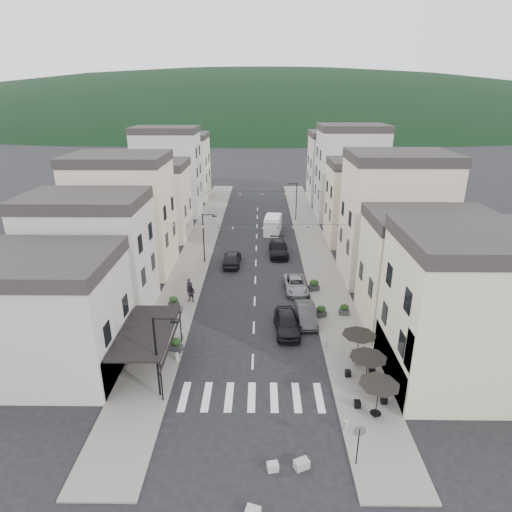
{
  "coord_description": "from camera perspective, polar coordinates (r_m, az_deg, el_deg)",
  "views": [
    {
      "loc": [
        0.56,
        -21.21,
        18.99
      ],
      "look_at": [
        0.1,
        19.15,
        3.5
      ],
      "focal_mm": 30.0,
      "sensor_mm": 36.0,
      "label": 1
    }
  ],
  "objects": [
    {
      "name": "buildings_row_right",
      "position": [
        60.8,
        14.05,
        8.34
      ],
      "size": [
        10.2,
        54.16,
        14.5
      ],
      "color": "#BFBA98",
      "rests_on": "ground"
    },
    {
      "name": "bistro_building",
      "position": [
        32.03,
        26.61,
        -7.33
      ],
      "size": [
        10.0,
        8.0,
        10.0
      ],
      "primitive_type": "cube",
      "color": "#BFBA98",
      "rests_on": "ground"
    },
    {
      "name": "streetlamp_right_far",
      "position": [
        67.19,
        5.18,
        7.76
      ],
      "size": [
        1.7,
        0.56,
        6.0
      ],
      "color": "black",
      "rests_on": "ground"
    },
    {
      "name": "bunting_far",
      "position": [
        60.7,
        0.11,
        8.3
      ],
      "size": [
        19.0,
        0.28,
        0.62
      ],
      "color": "black",
      "rests_on": "ground"
    },
    {
      "name": "hill_backdrop",
      "position": [
        321.77,
        0.58,
        17.61
      ],
      "size": [
        640.0,
        360.0,
        70.0
      ],
      "primitive_type": "ellipsoid",
      "color": "black",
      "rests_on": "ground"
    },
    {
      "name": "parked_car_e",
      "position": [
        50.13,
        -3.23,
        -0.27
      ],
      "size": [
        2.08,
        4.97,
        1.68
      ],
      "primitive_type": "imported",
      "rotation": [
        0.0,
        0.0,
        3.12
      ],
      "color": "black",
      "rests_on": "ground"
    },
    {
      "name": "parked_car_d",
      "position": [
        53.23,
        3.03,
        1.01
      ],
      "size": [
        2.42,
        5.74,
        1.65
      ],
      "primitive_type": "imported",
      "rotation": [
        0.0,
        0.0,
        0.02
      ],
      "color": "black",
      "rests_on": "ground"
    },
    {
      "name": "bunting_near",
      "position": [
        45.23,
        -0.08,
        3.84
      ],
      "size": [
        19.0,
        0.28,
        0.62
      ],
      "color": "black",
      "rests_on": "ground"
    },
    {
      "name": "cafe_terrace",
      "position": [
        30.07,
        14.68,
        -13.38
      ],
      "size": [
        2.5,
        8.1,
        2.53
      ],
      "color": "black",
      "rests_on": "ground"
    },
    {
      "name": "boutique_building",
      "position": [
        34.2,
        -27.7,
        -7.63
      ],
      "size": [
        12.0,
        8.0,
        8.0
      ],
      "primitive_type": "cube",
      "color": "#AFA9A1",
      "rests_on": "ground"
    },
    {
      "name": "concrete_block_c",
      "position": [
        23.87,
        -0.41,
        -30.94
      ],
      "size": [
        0.82,
        0.69,
        0.4
      ],
      "primitive_type": "cube",
      "rotation": [
        0.0,
        0.0,
        -0.31
      ],
      "color": "#9D9B95",
      "rests_on": "ground"
    },
    {
      "name": "traffic_sign",
      "position": [
        25.15,
        13.55,
        -22.46
      ],
      "size": [
        0.7,
        0.07,
        2.7
      ],
      "color": "black",
      "rests_on": "ground"
    },
    {
      "name": "planter_rb",
      "position": [
        39.77,
        11.67,
        -6.99
      ],
      "size": [
        0.93,
        0.52,
        1.03
      ],
      "rotation": [
        0.0,
        0.0,
        -0.02
      ],
      "color": "#333335",
      "rests_on": "sidewalk_right"
    },
    {
      "name": "concrete_block_a",
      "position": [
        25.75,
        6.09,
        -25.88
      ],
      "size": [
        0.94,
        0.79,
        0.5
      ],
      "primitive_type": "cube",
      "rotation": [
        0.0,
        0.0,
        0.43
      ],
      "color": "gray",
      "rests_on": "ground"
    },
    {
      "name": "buildings_row_left",
      "position": [
        62.2,
        -13.52,
        8.48
      ],
      "size": [
        10.2,
        54.16,
        14.0
      ],
      "color": "#AFA9A1",
      "rests_on": "ground"
    },
    {
      "name": "boutique_awning",
      "position": [
        31.62,
        -13.94,
        -9.83
      ],
      "size": [
        3.77,
        7.5,
        3.28
      ],
      "color": "black",
      "rests_on": "ground"
    },
    {
      "name": "streetlamp_left_near",
      "position": [
        28.52,
        -12.66,
        -12.01
      ],
      "size": [
        1.7,
        0.56,
        6.0
      ],
      "color": "black",
      "rests_on": "ground"
    },
    {
      "name": "concrete_block_b",
      "position": [
        25.56,
        2.25,
        -26.27
      ],
      "size": [
        0.68,
        0.57,
        0.45
      ],
      "primitive_type": "cube",
      "rotation": [
        0.0,
        0.0,
        0.21
      ],
      "color": "#A39F9A",
      "rests_on": "ground"
    },
    {
      "name": "sidewalk_right",
      "position": [
        56.9,
        7.62,
        1.37
      ],
      "size": [
        4.0,
        76.0,
        0.12
      ],
      "primitive_type": "cube",
      "color": "slate",
      "rests_on": "ground"
    },
    {
      "name": "delivery_van",
      "position": [
        61.7,
        2.26,
        4.27
      ],
      "size": [
        2.77,
        5.55,
        2.55
      ],
      "rotation": [
        0.0,
        0.0,
        -0.13
      ],
      "color": "white",
      "rests_on": "ground"
    },
    {
      "name": "parked_car_b",
      "position": [
        38.22,
        6.7,
        -7.67
      ],
      "size": [
        1.77,
        4.6,
        1.5
      ],
      "primitive_type": "imported",
      "rotation": [
        0.0,
        0.0,
        0.04
      ],
      "color": "#353537",
      "rests_on": "ground"
    },
    {
      "name": "planter_rc",
      "position": [
        43.85,
        7.74,
        -3.88
      ],
      "size": [
        1.17,
        0.83,
        1.18
      ],
      "rotation": [
        0.0,
        0.0,
        0.26
      ],
      "color": "#2D2D30",
      "rests_on": "sidewalk_right"
    },
    {
      "name": "parked_car_c",
      "position": [
        43.83,
        5.33,
        -3.81
      ],
      "size": [
        2.52,
        4.98,
        1.35
      ],
      "primitive_type": "imported",
      "rotation": [
        0.0,
        0.0,
        0.06
      ],
      "color": "gray",
      "rests_on": "ground"
    },
    {
      "name": "sidewalk_left",
      "position": [
        57.05,
        -7.51,
        1.43
      ],
      "size": [
        4.0,
        76.0,
        0.12
      ],
      "primitive_type": "cube",
      "color": "slate",
      "rests_on": "ground"
    },
    {
      "name": "planter_ra",
      "position": [
        39.05,
        8.65,
        -7.3
      ],
      "size": [
        1.08,
        0.84,
        1.07
      ],
      "rotation": [
        0.0,
        0.0,
        0.37
      ],
      "color": "#28282A",
      "rests_on": "sidewalk_right"
    },
    {
      "name": "streetlamp_left_far",
      "position": [
        50.03,
        -6.71,
        3.05
      ],
      "size": [
        1.7,
        0.56,
        6.0
      ],
      "color": "black",
      "rests_on": "ground"
    },
    {
      "name": "ground",
      "position": [
        28.48,
        -0.68,
        -20.84
      ],
      "size": [
        700.0,
        700.0,
        0.0
      ],
      "primitive_type": "plane",
      "color": "black",
      "rests_on": "ground"
    },
    {
      "name": "pedestrian_b",
      "position": [
        41.46,
        -8.66,
        -4.93
      ],
      "size": [
        1.07,
        0.96,
        1.83
      ],
      "primitive_type": "imported",
      "rotation": [
        0.0,
        0.0,
        -0.35
      ],
      "color": "#241F2A",
      "rests_on": "sidewalk_left"
    },
    {
      "name": "pedestrian_a",
      "position": [
        42.92,
        -8.88,
        -4.09
      ],
      "size": [
        0.74,
        0.66,
        1.72
      ],
      "primitive_type": "imported",
      "rotation": [
        0.0,
        0.0,
        0.49
      ],
      "color": "black",
      "rests_on": "sidewalk_left"
    },
    {
      "name": "planter_lb",
      "position": [
        41.1,
        -10.92,
        -5.97
      ],
      "size": [
        1.04,
        0.81,
        1.03
      ],
      "rotation": [
        0.0,
        0.0,
        -0.38
      ],
      "color": "#323134",
      "rests_on": "sidewalk_left"
    },
    {
      "name": "bollards",
      "position": [
        32.54,
        -0.46,
        -13.81
      ],
      "size": [
        11.66,
        10.26,
        0.6
      ],
      "color": "gray",
      "rests_on": "ground"
    },
    {
      "name": "parked_car_a",
      "position": [
        36.54,
        4.13,
        -8.85
      ],
      "size": [
        2.22,
        5.03,
        1.69
      ],
      "primitive_type": "imported",
      "rotation": [
        0.0,
        0.0,
        0.05
      ],
      "color": "black",
      "rests_on": "ground"
    },
    {
      "name": "planter_la",
      "position": [
        34.47,
        -10.63,
        -11.52
      ],
      "size": [
        1.13,
        0.83,
        1.13
      ],
      "rotation": [
        0.0,
        0.0,
        -0.3
      ],
      "color": "#2C2C2E",
      "rests_on": "sidewalk_left"
    }
  ]
}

